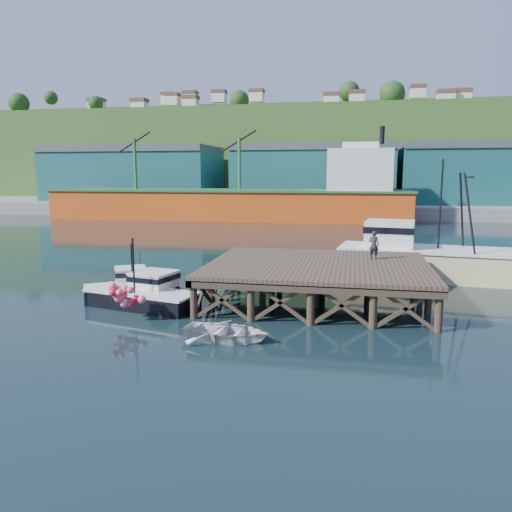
% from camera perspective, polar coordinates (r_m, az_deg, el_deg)
% --- Properties ---
extents(ground, '(300.00, 300.00, 0.00)m').
position_cam_1_polar(ground, '(29.15, -3.84, -4.55)').
color(ground, black).
rests_on(ground, ground).
extents(wharf, '(12.00, 10.00, 2.62)m').
position_cam_1_polar(wharf, '(27.68, 7.09, -1.24)').
color(wharf, brown).
rests_on(wharf, ground).
extents(far_quay, '(160.00, 40.00, 2.00)m').
position_cam_1_polar(far_quay, '(97.80, 6.79, 5.77)').
color(far_quay, gray).
rests_on(far_quay, ground).
extents(warehouse_left, '(32.00, 16.00, 9.00)m').
position_cam_1_polar(warehouse_left, '(101.58, -13.71, 8.81)').
color(warehouse_left, '#1B585C').
rests_on(warehouse_left, far_quay).
extents(warehouse_mid, '(28.00, 16.00, 9.00)m').
position_cam_1_polar(warehouse_mid, '(92.63, 6.62, 8.99)').
color(warehouse_mid, '#1B585C').
rests_on(warehouse_mid, far_quay).
extents(warehouse_right, '(30.00, 16.00, 9.00)m').
position_cam_1_polar(warehouse_right, '(95.08, 25.15, 8.18)').
color(warehouse_right, '#1B585C').
rests_on(warehouse_right, far_quay).
extents(cargo_ship, '(55.50, 10.00, 13.75)m').
position_cam_1_polar(cargo_ship, '(77.06, -0.77, 6.62)').
color(cargo_ship, '#DA5014').
rests_on(cargo_ship, ground).
extents(hillside, '(220.00, 50.00, 22.00)m').
position_cam_1_polar(hillside, '(127.61, 7.93, 11.06)').
color(hillside, '#2D511E').
rests_on(hillside, ground).
extents(boat_navy, '(5.44, 4.15, 3.24)m').
position_cam_1_polar(boat_navy, '(29.27, -14.00, -3.44)').
color(boat_navy, black).
rests_on(boat_navy, ground).
extents(boat_black, '(6.47, 5.36, 3.78)m').
position_cam_1_polar(boat_black, '(27.33, -12.56, -4.20)').
color(boat_black, black).
rests_on(boat_black, ground).
extents(trawler, '(12.36, 5.78, 7.97)m').
position_cam_1_polar(trawler, '(35.64, 18.77, 0.22)').
color(trawler, beige).
rests_on(trawler, ground).
extents(dinghy, '(4.04, 3.11, 0.78)m').
position_cam_1_polar(dinghy, '(21.44, -3.45, -8.61)').
color(dinghy, silver).
rests_on(dinghy, ground).
extents(dockworker, '(0.69, 0.55, 1.64)m').
position_cam_1_polar(dockworker, '(29.57, 13.32, 1.23)').
color(dockworker, black).
rests_on(dockworker, wharf).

